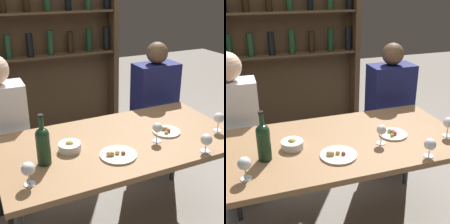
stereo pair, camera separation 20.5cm
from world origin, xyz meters
The scene contains 12 objects.
dining_table centered at (0.00, 0.00, 0.67)m, with size 1.54×0.81×0.73m.
wine_rack_wall centered at (0.00, 1.68, 1.11)m, with size 1.51×0.21×2.09m.
wine_bottle centered at (-0.51, -0.07, 0.85)m, with size 0.08×0.08×0.30m.
wine_glass_0 centered at (0.67, -0.16, 0.82)m, with size 0.07×0.07×0.13m.
wine_glass_1 centered at (0.40, -0.35, 0.81)m, with size 0.07×0.07×0.12m.
wine_glass_2 centered at (-0.62, -0.23, 0.82)m, with size 0.07×0.07×0.13m.
wine_glass_3 centered at (0.21, -0.11, 0.82)m, with size 0.06×0.06×0.13m.
food_plate_0 centered at (-0.10, -0.17, 0.74)m, with size 0.22×0.22×0.04m.
food_plate_1 centered at (0.33, -0.04, 0.74)m, with size 0.19×0.19×0.04m.
snack_bowl centered at (-0.33, 0.01, 0.76)m, with size 0.14×0.14×0.07m.
seated_person_left centered at (-0.66, 0.60, 0.59)m, with size 0.37×0.22×1.23m.
seated_person_right centered at (0.65, 0.60, 0.57)m, with size 0.38×0.22×1.21m.
Camera 2 is at (-0.61, -1.67, 1.67)m, focal length 50.00 mm.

